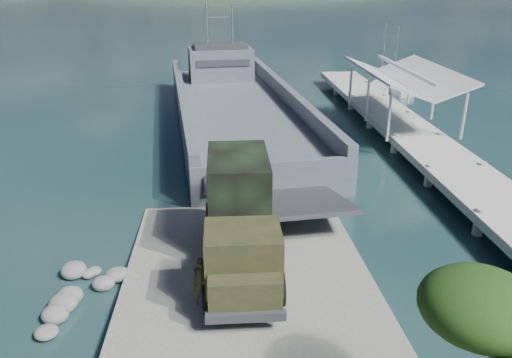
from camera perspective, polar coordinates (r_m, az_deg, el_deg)
name	(u,v)px	position (r m, az deg, el deg)	size (l,w,h in m)	color
ground	(249,295)	(20.28, -0.78, -13.12)	(1400.00, 1400.00, 0.00)	#163335
boat_ramp	(251,305)	(19.33, -0.57, -14.24)	(10.00, 18.00, 0.50)	slate
shoreline_rocks	(92,295)	(21.29, -18.19, -12.49)	(3.20, 5.60, 0.90)	#5F5E5C
pier	(405,119)	(39.27, 16.62, 6.55)	(6.40, 44.00, 6.10)	#A3A49A
landing_craft	(236,115)	(41.58, -2.30, 7.33)	(12.31, 37.12, 10.85)	#4B5158
military_truck	(240,216)	(20.56, -1.86, -4.24)	(3.06, 8.99, 4.14)	black
soldier	(202,291)	(18.16, -6.18, -12.62)	(0.66, 0.44, 1.82)	black
sailboat_near	(380,91)	(54.16, 13.96, 9.76)	(3.67, 6.26, 7.34)	beige
sailboat_far	(393,88)	(55.78, 15.43, 9.96)	(2.91, 5.91, 6.93)	beige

